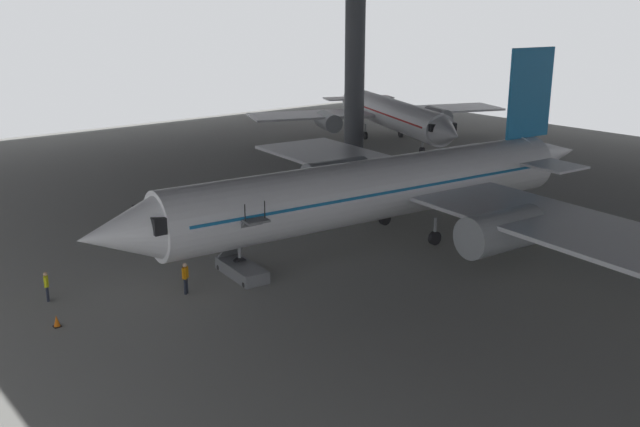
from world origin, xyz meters
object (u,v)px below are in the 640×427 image
Objects in this scene: crew_worker_near_nose at (46,285)px; baggage_tug at (522,227)px; crew_worker_by_stairs at (185,276)px; airplane_main at (384,188)px; airplane_distant at (390,113)px; traffic_cone_orange at (57,321)px; boarding_stairs at (242,264)px.

crew_worker_near_nose is 30.20m from baggage_tug.
crew_worker_by_stairs reaches higher than baggage_tug.
airplane_distant is (-25.21, 25.86, -0.33)m from airplane_main.
boarding_stairs is at bearing 89.14° from traffic_cone_orange.
baggage_tug is at bearing -30.18° from airplane_distant.
crew_worker_near_nose is (-4.08, -20.54, -2.64)m from airplane_main.
traffic_cone_orange is at bearing -91.80° from airplane_main.
crew_worker_near_nose is at bearing -110.00° from boarding_stairs.
crew_worker_by_stairs reaches higher than crew_worker_near_nose.
traffic_cone_orange is at bearing -62.51° from airplane_distant.
airplane_main reaches higher than baggage_tug.
traffic_cone_orange is (3.41, -0.76, -0.62)m from crew_worker_near_nose.
airplane_main is at bearing 88.20° from traffic_cone_orange.
baggage_tug is (5.80, 29.52, 0.23)m from traffic_cone_orange.
crew_worker_near_nose is 2.69× the size of traffic_cone_orange.
crew_worker_by_stairs is (3.78, 6.06, 0.10)m from crew_worker_near_nose.
crew_worker_near_nose reaches higher than traffic_cone_orange.
airplane_main is 64.69× the size of traffic_cone_orange.
traffic_cone_orange is (24.54, -47.16, -2.93)m from airplane_distant.
airplane_main is 1.26× the size of airplane_distant.
boarding_stairs is 0.16× the size of airplane_distant.
airplane_main reaches higher than airplane_distant.
airplane_main is at bearing 87.28° from boarding_stairs.
airplane_main is 16.57× the size of baggage_tug.
crew_worker_by_stairs is 0.06× the size of airplane_distant.
airplane_main is 14.71m from crew_worker_by_stairs.
airplane_main is 21.56m from traffic_cone_orange.
airplane_distant is at bearing 117.49° from traffic_cone_orange.
airplane_distant is (-24.91, 40.34, 2.21)m from crew_worker_by_stairs.
crew_worker_near_nose is at bearing -65.52° from airplane_distant.
boarding_stairs is at bearing -106.58° from baggage_tug.
baggage_tug reaches higher than traffic_cone_orange.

